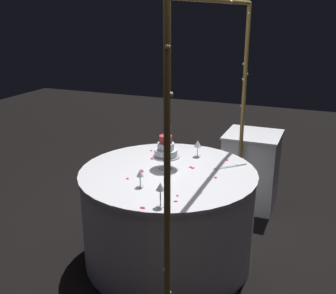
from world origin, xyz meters
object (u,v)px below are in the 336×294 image
(decorative_arch, at_px, (217,105))
(cake_knife, at_px, (232,166))
(wine_glass_1, at_px, (160,188))
(wine_glass_2, at_px, (140,174))
(tiered_cake, at_px, (166,150))
(side_table, at_px, (251,170))
(main_table, at_px, (168,215))
(wine_glass_0, at_px, (198,145))

(decorative_arch, xyz_separation_m, cake_knife, (-0.28, 0.07, -0.55))
(wine_glass_1, distance_m, wine_glass_2, 0.34)
(tiered_cake, bearing_deg, decorative_arch, 84.11)
(decorative_arch, distance_m, tiered_cake, 0.57)
(decorative_arch, relative_size, side_table, 2.60)
(tiered_cake, distance_m, cake_knife, 0.56)
(decorative_arch, xyz_separation_m, wine_glass_2, (0.35, -0.44, -0.46))
(wine_glass_1, bearing_deg, decorative_arch, 161.64)
(main_table, height_order, tiered_cake, tiered_cake)
(decorative_arch, xyz_separation_m, wine_glass_0, (-0.41, -0.27, -0.45))
(main_table, bearing_deg, decorative_arch, 90.16)
(wine_glass_2, bearing_deg, wine_glass_1, 48.33)
(cake_knife, bearing_deg, tiered_cake, -63.19)
(side_table, bearing_deg, cake_knife, 0.66)
(decorative_arch, xyz_separation_m, side_table, (-1.23, 0.06, -0.93))
(decorative_arch, distance_m, wine_glass_0, 0.66)
(wine_glass_0, relative_size, wine_glass_2, 1.08)
(tiered_cake, relative_size, wine_glass_1, 1.67)
(main_table, bearing_deg, wine_glass_2, -11.28)
(tiered_cake, bearing_deg, side_table, 158.48)
(main_table, xyz_separation_m, wine_glass_2, (0.35, -0.07, 0.48))
(side_table, xyz_separation_m, wine_glass_1, (1.80, -0.25, 0.50))
(side_table, distance_m, wine_glass_1, 1.88)
(wine_glass_0, xyz_separation_m, wine_glass_1, (0.98, 0.07, 0.02))
(main_table, bearing_deg, wine_glass_0, 165.43)
(main_table, distance_m, tiered_cake, 0.54)
(decorative_arch, height_order, tiered_cake, decorative_arch)
(decorative_arch, bearing_deg, tiered_cake, -95.89)
(side_table, xyz_separation_m, cake_knife, (0.94, 0.01, 0.38))
(decorative_arch, distance_m, wine_glass_1, 0.74)
(cake_knife, bearing_deg, decorative_arch, -13.84)
(wine_glass_1, bearing_deg, cake_knife, 163.11)
(wine_glass_0, bearing_deg, wine_glass_2, -13.07)
(main_table, relative_size, wine_glass_2, 10.56)
(tiered_cake, bearing_deg, main_table, 39.96)
(wine_glass_0, bearing_deg, wine_glass_1, 4.36)
(tiered_cake, height_order, wine_glass_0, tiered_cake)
(wine_glass_1, relative_size, wine_glass_2, 1.24)
(side_table, distance_m, wine_glass_2, 1.72)
(decorative_arch, height_order, main_table, decorative_arch)
(wine_glass_1, xyz_separation_m, cake_knife, (-0.86, 0.26, -0.12))
(main_table, xyz_separation_m, tiered_cake, (-0.04, -0.04, 0.54))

